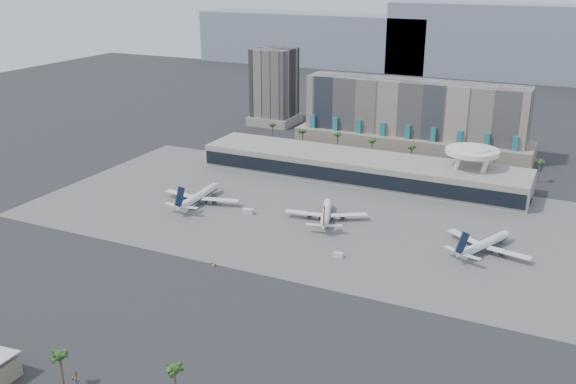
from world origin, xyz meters
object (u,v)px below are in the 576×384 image
at_px(service_vehicle_b, 339,255).
at_px(airliner_right, 485,244).
at_px(service_vehicle_a, 248,211).
at_px(taxiway_sign, 213,265).
at_px(airliner_left, 199,196).
at_px(airliner_centre, 326,213).

bearing_deg(service_vehicle_b, airliner_right, 29.80).
xyz_separation_m(service_vehicle_a, taxiway_sign, (13.86, -51.92, -0.72)).
xyz_separation_m(airliner_left, service_vehicle_a, (27.15, -2.25, -2.33)).
distance_m(airliner_centre, service_vehicle_b, 37.68).
height_order(airliner_centre, service_vehicle_a, airliner_centre).
distance_m(airliner_left, airliner_centre, 62.13).
bearing_deg(airliner_left, service_vehicle_b, -21.32).
height_order(airliner_right, service_vehicle_a, airliner_right).
bearing_deg(service_vehicle_a, airliner_right, -11.09).
distance_m(airliner_centre, taxiway_sign, 63.51).
height_order(airliner_left, service_vehicle_b, airliner_left).
xyz_separation_m(airliner_left, airliner_centre, (61.86, 5.74, -0.22)).
bearing_deg(taxiway_sign, airliner_centre, 80.21).
height_order(service_vehicle_a, taxiway_sign, service_vehicle_a).
relative_size(airliner_left, taxiway_sign, 19.60).
distance_m(service_vehicle_a, taxiway_sign, 53.74).
relative_size(airliner_centre, taxiway_sign, 17.68).
height_order(airliner_right, service_vehicle_b, airliner_right).
relative_size(airliner_left, service_vehicle_b, 10.89).
height_order(airliner_centre, taxiway_sign, airliner_centre).
bearing_deg(service_vehicle_a, taxiway_sign, -88.70).
bearing_deg(airliner_right, service_vehicle_a, -153.32).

